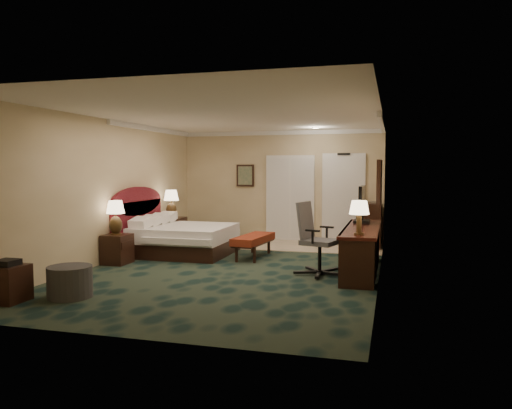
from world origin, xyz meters
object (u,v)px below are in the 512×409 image
(side_table, at_px, (8,284))
(desk, at_px, (362,250))
(lamp_far, at_px, (171,204))
(tv, at_px, (362,204))
(lamp_near, at_px, (116,218))
(ottoman, at_px, (70,282))
(bed_bench, at_px, (253,246))
(minibar, at_px, (369,225))
(desk_chair, at_px, (320,239))
(bed, at_px, (185,240))
(nightstand_near, at_px, (117,249))
(nightstand_far, at_px, (172,231))

(side_table, relative_size, desk, 0.18)
(lamp_far, distance_m, tv, 4.49)
(lamp_near, height_order, ottoman, lamp_near)
(bed_bench, distance_m, desk, 2.33)
(side_table, xyz_separation_m, minibar, (4.43, 6.09, 0.26))
(ottoman, bearing_deg, desk, 36.57)
(ottoman, xyz_separation_m, tv, (3.73, 3.52, 0.90))
(bed_bench, bearing_deg, desk_chair, -33.81)
(lamp_near, xyz_separation_m, desk_chair, (3.79, 0.06, -0.26))
(bed, xyz_separation_m, ottoman, (-0.13, -3.65, -0.08))
(side_table, distance_m, desk_chair, 4.71)
(minibar, bearing_deg, bed, -151.12)
(nightstand_near, height_order, lamp_near, lamp_near)
(lamp_near, height_order, side_table, lamp_near)
(nightstand_far, relative_size, ottoman, 1.06)
(nightstand_far, distance_m, desk, 4.79)
(bed, bearing_deg, desk, -13.08)
(bed, distance_m, tv, 3.70)
(bed, xyz_separation_m, desk, (3.65, -0.85, 0.09))
(bed, bearing_deg, lamp_far, 127.77)
(tv, height_order, desk_chair, tv)
(side_table, bearing_deg, tv, 41.99)
(nightstand_far, height_order, lamp_near, lamp_near)
(lamp_near, bearing_deg, minibar, 37.03)
(side_table, distance_m, tv, 5.96)
(nightstand_far, distance_m, bed_bench, 2.47)
(bed, distance_m, bed_bench, 1.49)
(ottoman, distance_m, tv, 5.21)
(lamp_far, relative_size, desk, 0.24)
(ottoman, relative_size, tv, 0.69)
(bed, height_order, minibar, minibar)
(desk, bearing_deg, ottoman, -143.43)
(bed_bench, distance_m, tv, 2.30)
(bed, xyz_separation_m, nightstand_far, (-0.76, 1.02, 0.02))
(nightstand_near, bearing_deg, nightstand_far, 89.06)
(bed_bench, bearing_deg, bed, -173.98)
(minibar, bearing_deg, bed_bench, -136.95)
(nightstand_near, bearing_deg, bed_bench, 29.58)
(lamp_near, relative_size, tv, 0.72)
(bed_bench, height_order, side_table, side_table)
(bed, distance_m, minibar, 4.17)
(lamp_near, distance_m, ottoman, 2.49)
(nightstand_near, height_order, lamp_far, lamp_far)
(desk, bearing_deg, bed, 166.92)
(nightstand_far, bearing_deg, lamp_near, -90.86)
(side_table, bearing_deg, desk, 36.04)
(nightstand_far, relative_size, tv, 0.73)
(bed, xyz_separation_m, side_table, (-0.78, -4.08, -0.05))
(nightstand_far, bearing_deg, bed, -53.30)
(lamp_near, distance_m, tv, 4.57)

